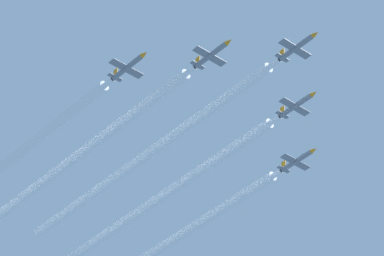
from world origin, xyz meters
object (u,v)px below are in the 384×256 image
(jet_left_wingman, at_px, (297,105))
(jet_outer_left, at_px, (298,160))
(jet_lead, at_px, (298,47))
(jet_outer_right, at_px, (129,66))
(jet_right_wingman, at_px, (212,54))

(jet_left_wingman, relative_size, jet_outer_left, 1.00)
(jet_lead, relative_size, jet_outer_left, 1.00)
(jet_lead, xyz_separation_m, jet_outer_right, (22.62, -23.57, -2.34))
(jet_right_wingman, height_order, jet_outer_left, jet_right_wingman)
(jet_outer_left, bearing_deg, jet_left_wingman, 45.33)
(jet_lead, distance_m, jet_right_wingman, 16.49)
(jet_right_wingman, bearing_deg, jet_left_wingman, -178.88)
(jet_lead, height_order, jet_outer_right, jet_lead)
(jet_outer_left, bearing_deg, jet_outer_right, -0.20)
(jet_lead, bearing_deg, jet_outer_left, -134.30)
(jet_right_wingman, relative_size, jet_outer_right, 1.00)
(jet_left_wingman, bearing_deg, jet_right_wingman, 1.12)
(jet_lead, relative_size, jet_left_wingman, 1.00)
(jet_left_wingman, bearing_deg, jet_outer_right, -19.16)
(jet_lead, bearing_deg, jet_left_wingman, -133.94)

